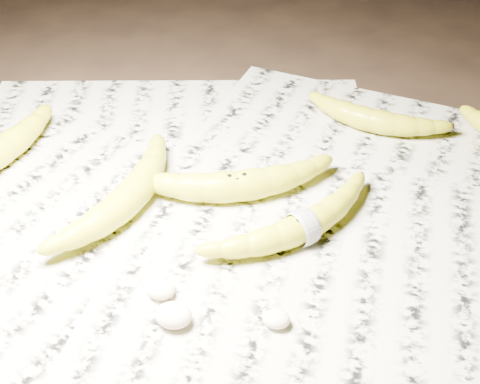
% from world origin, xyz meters
% --- Properties ---
extents(ground, '(3.00, 3.00, 0.00)m').
position_xyz_m(ground, '(0.00, 0.00, 0.00)').
color(ground, black).
rests_on(ground, ground).
extents(newspaper_patch, '(0.90, 0.70, 0.01)m').
position_xyz_m(newspaper_patch, '(-0.01, 0.01, 0.00)').
color(newspaper_patch, '#B4B09A').
rests_on(newspaper_patch, ground).
extents(banana_left_b, '(0.12, 0.21, 0.04)m').
position_xyz_m(banana_left_b, '(-0.15, -0.00, 0.03)').
color(banana_left_b, '#B5A216').
rests_on(banana_left_b, newspaper_patch).
extents(banana_center, '(0.22, 0.13, 0.04)m').
position_xyz_m(banana_center, '(-0.03, 0.04, 0.03)').
color(banana_center, '#B5A216').
rests_on(banana_center, newspaper_patch).
extents(banana_taped, '(0.18, 0.18, 0.03)m').
position_xyz_m(banana_taped, '(0.06, -0.01, 0.03)').
color(banana_taped, '#B5A216').
rests_on(banana_taped, newspaper_patch).
extents(banana_upper_a, '(0.18, 0.09, 0.03)m').
position_xyz_m(banana_upper_a, '(0.13, 0.22, 0.02)').
color(banana_upper_a, '#B5A216').
rests_on(banana_upper_a, newspaper_patch).
extents(measuring_tape, '(0.03, 0.03, 0.04)m').
position_xyz_m(measuring_tape, '(0.06, -0.01, 0.03)').
color(measuring_tape, white).
rests_on(measuring_tape, newspaper_patch).
extents(flesh_chunk_a, '(0.04, 0.03, 0.02)m').
position_xyz_m(flesh_chunk_a, '(-0.05, -0.16, 0.02)').
color(flesh_chunk_a, '#FFEDC5').
rests_on(flesh_chunk_a, newspaper_patch).
extents(flesh_chunk_b, '(0.03, 0.02, 0.02)m').
position_xyz_m(flesh_chunk_b, '(-0.08, -0.13, 0.02)').
color(flesh_chunk_b, '#FFEDC5').
rests_on(flesh_chunk_b, newspaper_patch).
extents(flesh_chunk_c, '(0.03, 0.02, 0.02)m').
position_xyz_m(flesh_chunk_c, '(0.05, -0.14, 0.02)').
color(flesh_chunk_c, '#FFEDC5').
rests_on(flesh_chunk_c, newspaper_patch).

